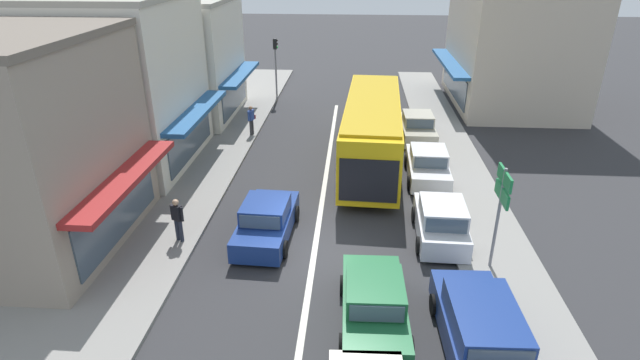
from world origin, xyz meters
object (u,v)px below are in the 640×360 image
(sedan_adjacent_lane_lead, at_px, (267,221))
(parked_sedan_kerb_rear, at_px, (417,127))
(sedan_behind_bus_mid, at_px, (374,304))
(parked_sedan_kerb_third, at_px, (428,165))
(pedestrian_with_handbag_near, at_px, (251,118))
(parked_hatchback_kerb_second, at_px, (441,222))
(traffic_light_downstreet, at_px, (276,59))
(pedestrian_browsing_midblock, at_px, (177,218))
(city_bus, at_px, (372,127))
(parked_wagon_kerb_front, at_px, (480,329))
(directional_road_sign, at_px, (502,195))

(sedan_adjacent_lane_lead, relative_size, parked_sedan_kerb_rear, 1.01)
(sedan_behind_bus_mid, distance_m, parked_sedan_kerb_rear, 15.61)
(parked_sedan_kerb_third, height_order, pedestrian_with_handbag_near, pedestrian_with_handbag_near)
(parked_sedan_kerb_third, distance_m, parked_sedan_kerb_rear, 5.34)
(parked_hatchback_kerb_second, distance_m, traffic_light_downstreet, 19.92)
(parked_sedan_kerb_rear, bearing_deg, traffic_light_downstreet, 141.22)
(parked_sedan_kerb_third, xyz_separation_m, parked_sedan_kerb_rear, (0.07, 5.34, 0.00))
(traffic_light_downstreet, xyz_separation_m, pedestrian_browsing_midblock, (-0.61, -18.82, -1.79))
(city_bus, bearing_deg, pedestrian_browsing_midblock, -131.27)
(sedan_adjacent_lane_lead, xyz_separation_m, parked_sedan_kerb_third, (6.43, 5.62, 0.00))
(sedan_behind_bus_mid, bearing_deg, parked_hatchback_kerb_second, 62.01)
(sedan_behind_bus_mid, bearing_deg, parked_wagon_kerb_front, -18.30)
(parked_sedan_kerb_third, bearing_deg, parked_sedan_kerb_rear, 89.20)
(parked_hatchback_kerb_second, distance_m, pedestrian_with_handbag_near, 13.63)
(directional_road_sign, bearing_deg, parked_sedan_kerb_third, 99.75)
(sedan_adjacent_lane_lead, distance_m, traffic_light_downstreet, 18.41)
(pedestrian_browsing_midblock, bearing_deg, parked_sedan_kerb_rear, 50.79)
(city_bus, bearing_deg, traffic_light_downstreet, 119.94)
(parked_wagon_kerb_front, height_order, pedestrian_with_handbag_near, pedestrian_with_handbag_near)
(parked_sedan_kerb_rear, bearing_deg, parked_sedan_kerb_third, -90.80)
(city_bus, height_order, pedestrian_with_handbag_near, city_bus)
(parked_wagon_kerb_front, xyz_separation_m, parked_sedan_kerb_third, (0.00, 10.91, -0.08))
(sedan_adjacent_lane_lead, bearing_deg, pedestrian_browsing_midblock, -166.96)
(sedan_behind_bus_mid, xyz_separation_m, parked_hatchback_kerb_second, (2.50, 4.70, 0.05))
(parked_wagon_kerb_front, distance_m, parked_hatchback_kerb_second, 5.59)
(pedestrian_with_handbag_near, bearing_deg, directional_road_sign, -49.48)
(city_bus, relative_size, parked_wagon_kerb_front, 2.40)
(sedan_behind_bus_mid, height_order, parked_hatchback_kerb_second, parked_hatchback_kerb_second)
(parked_sedan_kerb_rear, relative_size, traffic_light_downstreet, 1.01)
(directional_road_sign, xyz_separation_m, pedestrian_browsing_midblock, (-10.66, 0.76, -1.64))
(sedan_adjacent_lane_lead, relative_size, pedestrian_with_handbag_near, 2.62)
(parked_sedan_kerb_rear, distance_m, traffic_light_downstreet, 11.64)
(parked_sedan_kerb_third, bearing_deg, parked_hatchback_kerb_second, -91.93)
(traffic_light_downstreet, bearing_deg, pedestrian_with_handbag_near, -92.02)
(parked_wagon_kerb_front, relative_size, pedestrian_browsing_midblock, 2.80)
(parked_wagon_kerb_front, xyz_separation_m, pedestrian_browsing_midblock, (-9.44, 4.59, 0.32))
(sedan_adjacent_lane_lead, distance_m, parked_sedan_kerb_third, 8.54)
(city_bus, height_order, parked_wagon_kerb_front, city_bus)
(parked_hatchback_kerb_second, relative_size, directional_road_sign, 1.04)
(sedan_adjacent_lane_lead, relative_size, parked_sedan_kerb_third, 1.01)
(sedan_adjacent_lane_lead, bearing_deg, parked_wagon_kerb_front, -39.43)
(sedan_behind_bus_mid, height_order, pedestrian_browsing_midblock, pedestrian_browsing_midblock)
(pedestrian_with_handbag_near, height_order, pedestrian_browsing_midblock, same)
(sedan_behind_bus_mid, xyz_separation_m, pedestrian_browsing_midblock, (-6.76, 3.70, 0.40))
(parked_hatchback_kerb_second, height_order, directional_road_sign, directional_road_sign)
(city_bus, distance_m, parked_hatchback_kerb_second, 7.36)
(parked_hatchback_kerb_second, height_order, parked_sedan_kerb_rear, parked_hatchback_kerb_second)
(sedan_behind_bus_mid, xyz_separation_m, parked_sedan_kerb_third, (2.68, 10.02, 0.00))
(sedan_behind_bus_mid, height_order, parked_wagon_kerb_front, parked_wagon_kerb_front)
(pedestrian_with_handbag_near, bearing_deg, city_bus, -27.58)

